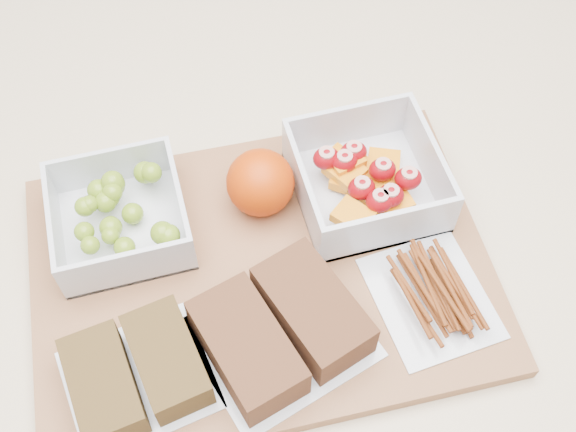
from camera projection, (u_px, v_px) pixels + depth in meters
name	position (u px, v px, depth m)	size (l,w,h in m)	color
counter	(279.00, 402.00, 1.07)	(1.20, 0.90, 0.90)	beige
cutting_board	(262.00, 273.00, 0.67)	(0.42, 0.30, 0.02)	#93603C
grape_container	(121.00, 215.00, 0.67)	(0.12, 0.12, 0.05)	silver
fruit_container	(366.00, 180.00, 0.69)	(0.13, 0.13, 0.06)	silver
orange	(260.00, 183.00, 0.68)	(0.07, 0.07, 0.07)	#C73A04
sandwich_bag_left	(136.00, 373.00, 0.59)	(0.13, 0.12, 0.04)	silver
sandwich_bag_center	(280.00, 329.00, 0.61)	(0.17, 0.16, 0.04)	silver
pretzel_bag	(433.00, 292.00, 0.64)	(0.11, 0.13, 0.03)	silver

